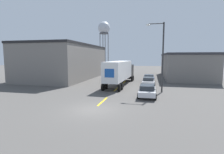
% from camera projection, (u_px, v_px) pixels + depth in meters
% --- Properties ---
extents(ground_plane, '(160.00, 160.00, 0.00)m').
position_uv_depth(ground_plane, '(94.00, 110.00, 15.25)').
color(ground_plane, '#4C4947').
extents(road_centerline, '(0.20, 18.28, 0.01)m').
position_uv_depth(road_centerline, '(117.00, 89.00, 25.23)').
color(road_centerline, gold).
rests_on(road_centerline, ground_plane).
extents(warehouse_left, '(11.70, 21.99, 7.22)m').
position_uv_depth(warehouse_left, '(67.00, 62.00, 38.25)').
color(warehouse_left, slate).
rests_on(warehouse_left, ground_plane).
extents(warehouse_right, '(9.05, 19.50, 5.38)m').
position_uv_depth(warehouse_right, '(184.00, 66.00, 38.98)').
color(warehouse_right, slate).
rests_on(warehouse_right, ground_plane).
extents(semi_truck, '(3.25, 13.40, 3.92)m').
position_uv_depth(semi_truck, '(121.00, 71.00, 28.71)').
color(semi_truck, black).
rests_on(semi_truck, ground_plane).
extents(parked_car_right_far, '(2.06, 4.42, 1.38)m').
position_uv_depth(parked_car_right_far, '(149.00, 78.00, 32.02)').
color(parked_car_right_far, navy).
rests_on(parked_car_right_far, ground_plane).
extents(parked_car_right_mid, '(2.06, 4.42, 1.38)m').
position_uv_depth(parked_car_right_mid, '(148.00, 81.00, 28.03)').
color(parked_car_right_mid, silver).
rests_on(parked_car_right_mid, ground_plane).
extents(parked_car_right_near, '(2.06, 4.42, 1.38)m').
position_uv_depth(parked_car_right_near, '(147.00, 90.00, 20.22)').
color(parked_car_right_near, silver).
rests_on(parked_car_right_near, ground_plane).
extents(water_tower, '(5.01, 5.01, 19.16)m').
position_uv_depth(water_tower, '(104.00, 29.00, 72.10)').
color(water_tower, '#47474C').
rests_on(water_tower, ground_plane).
extents(street_lamp, '(2.30, 0.32, 8.91)m').
position_uv_depth(street_lamp, '(161.00, 53.00, 22.22)').
color(street_lamp, '#2D2D30').
rests_on(street_lamp, ground_plane).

